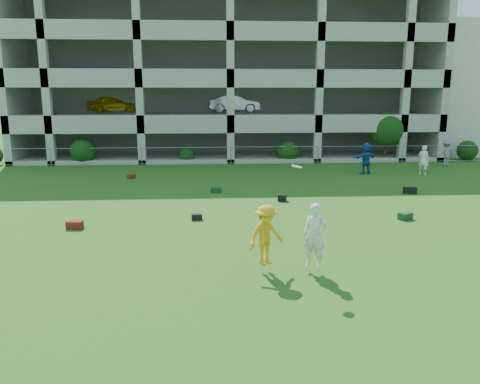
{
  "coord_description": "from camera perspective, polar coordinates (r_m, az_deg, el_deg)",
  "views": [
    {
      "loc": [
        -1.42,
        -12.63,
        4.69
      ],
      "look_at": [
        -0.41,
        3.0,
        1.4
      ],
      "focal_mm": 35.0,
      "sensor_mm": 36.0,
      "label": 1
    }
  ],
  "objects": [
    {
      "name": "crate_d",
      "position": [
        20.94,
        5.17,
        -0.7
      ],
      "size": [
        0.44,
        0.44,
        0.3
      ],
      "primitive_type": "cube",
      "rotation": [
        0.0,
        0.0,
        -0.3
      ],
      "color": "black",
      "rests_on": "ground"
    },
    {
      "name": "frisbee_contest",
      "position": [
        12.42,
        4.98,
        -5.27
      ],
      "size": [
        2.25,
        1.05,
        2.74
      ],
      "color": "orange",
      "rests_on": "ground"
    },
    {
      "name": "parking_garage",
      "position": [
        40.37,
        -1.76,
        13.75
      ],
      "size": [
        30.0,
        14.0,
        12.0
      ],
      "color": "#9E998C",
      "rests_on": "ground"
    },
    {
      "name": "bag_green_c",
      "position": [
        18.92,
        19.5,
        -2.78
      ],
      "size": [
        0.61,
        0.56,
        0.26
      ],
      "primitive_type": "cube",
      "rotation": [
        0.0,
        0.0,
        0.54
      ],
      "color": "#133614",
      "rests_on": "ground"
    },
    {
      "name": "fence",
      "position": [
        31.92,
        -1.13,
        4.53
      ],
      "size": [
        36.06,
        0.06,
        1.2
      ],
      "color": "gray",
      "rests_on": "ground"
    },
    {
      "name": "ground",
      "position": [
        13.54,
        2.58,
        -8.41
      ],
      "size": [
        100.0,
        100.0,
        0.0
      ],
      "primitive_type": "plane",
      "color": "#235114",
      "rests_on": "ground"
    },
    {
      "name": "bag_red_a",
      "position": [
        17.61,
        -19.5,
        -3.81
      ],
      "size": [
        0.58,
        0.36,
        0.28
      ],
      "primitive_type": "cube",
      "rotation": [
        0.0,
        0.0,
        -0.12
      ],
      "color": "#5E1016",
      "rests_on": "ground"
    },
    {
      "name": "bystander_d",
      "position": [
        28.87,
        15.1,
        3.98
      ],
      "size": [
        1.81,
        1.19,
        1.87
      ],
      "primitive_type": "imported",
      "rotation": [
        0.0,
        0.0,
        3.55
      ],
      "color": "#1E4B8B",
      "rests_on": "ground"
    },
    {
      "name": "bag_black_e",
      "position": [
        23.89,
        20.01,
        0.19
      ],
      "size": [
        0.65,
        0.41,
        0.3
      ],
      "primitive_type": "cube",
      "rotation": [
        0.0,
        0.0,
        -0.19
      ],
      "color": "black",
      "rests_on": "ground"
    },
    {
      "name": "bystander_f",
      "position": [
        33.94,
        23.83,
        4.39
      ],
      "size": [
        1.19,
        0.79,
        1.73
      ],
      "primitive_type": "imported",
      "rotation": [
        0.0,
        0.0,
        3.28
      ],
      "color": "gray",
      "rests_on": "ground"
    },
    {
      "name": "shrub_row",
      "position": [
        33.04,
        6.84,
        6.26
      ],
      "size": [
        34.38,
        2.52,
        3.5
      ],
      "color": "#163D11",
      "rests_on": "ground"
    },
    {
      "name": "bag_black_b",
      "position": [
        17.86,
        -5.29,
        -3.05
      ],
      "size": [
        0.41,
        0.27,
        0.22
      ],
      "primitive_type": "cube",
      "rotation": [
        0.0,
        0.0,
        0.05
      ],
      "color": "black",
      "rests_on": "ground"
    },
    {
      "name": "bystander_e",
      "position": [
        29.61,
        21.46,
        3.65
      ],
      "size": [
        0.76,
        0.74,
        1.75
      ],
      "primitive_type": "imported",
      "rotation": [
        0.0,
        0.0,
        2.41
      ],
      "color": "white",
      "rests_on": "ground"
    },
    {
      "name": "bag_red_f",
      "position": [
        27.1,
        -13.12,
        1.85
      ],
      "size": [
        0.5,
        0.53,
        0.24
      ],
      "primitive_type": "cube",
      "rotation": [
        0.0,
        0.0,
        0.89
      ],
      "color": "#511B0D",
      "rests_on": "ground"
    },
    {
      "name": "bag_green_g",
      "position": [
        22.66,
        -2.94,
        0.23
      ],
      "size": [
        0.53,
        0.36,
        0.25
      ],
      "primitive_type": "cube",
      "rotation": [
        0.0,
        0.0,
        -0.12
      ],
      "color": "#153714",
      "rests_on": "ground"
    }
  ]
}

